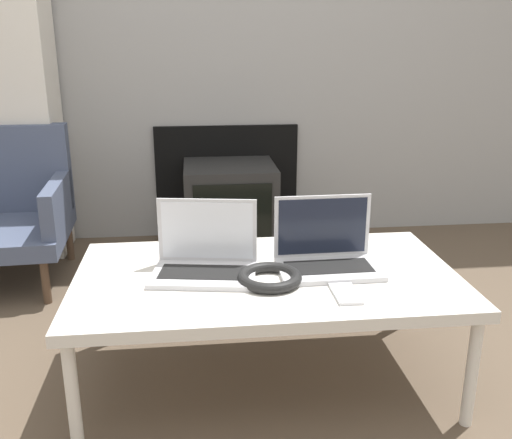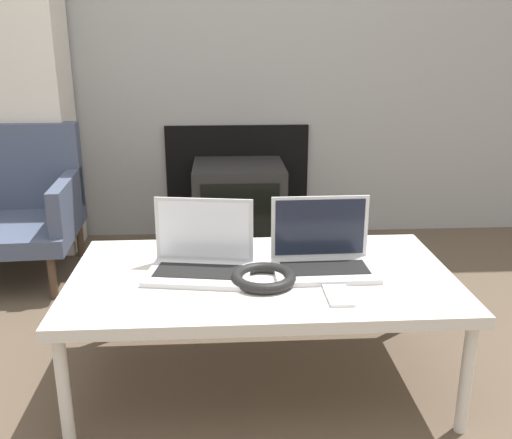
% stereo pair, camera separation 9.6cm
% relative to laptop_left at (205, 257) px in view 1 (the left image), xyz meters
% --- Properties ---
extents(wall_back, '(7.00, 0.08, 2.60)m').
position_rel_laptop_left_xyz_m(wall_back, '(0.19, 1.52, 0.85)').
color(wall_back, '#999999').
rests_on(wall_back, ground_plane).
extents(table, '(1.20, 0.68, 0.39)m').
position_rel_laptop_left_xyz_m(table, '(0.19, -0.03, -0.08)').
color(table, silver).
rests_on(table, ground_plane).
extents(laptop_left, '(0.35, 0.26, 0.22)m').
position_rel_laptop_left_xyz_m(laptop_left, '(0.00, 0.00, 0.00)').
color(laptop_left, silver).
rests_on(laptop_left, table).
extents(laptop_right, '(0.32, 0.22, 0.22)m').
position_rel_laptop_left_xyz_m(laptop_right, '(0.39, 0.00, 0.00)').
color(laptop_right, silver).
rests_on(laptop_right, table).
extents(headphones, '(0.20, 0.20, 0.03)m').
position_rel_laptop_left_xyz_m(headphones, '(0.19, -0.10, -0.03)').
color(headphones, black).
rests_on(headphones, table).
extents(phone, '(0.07, 0.15, 0.01)m').
position_rel_laptop_left_xyz_m(phone, '(0.40, -0.21, -0.05)').
color(phone, silver).
rests_on(phone, table).
extents(tv, '(0.48, 0.45, 0.46)m').
position_rel_laptop_left_xyz_m(tv, '(0.16, 1.25, -0.21)').
color(tv, black).
rests_on(tv, ground_plane).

